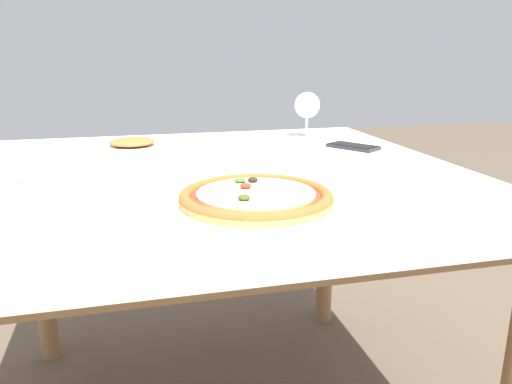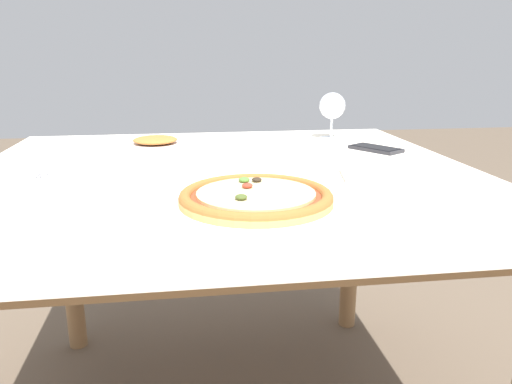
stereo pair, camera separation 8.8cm
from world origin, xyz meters
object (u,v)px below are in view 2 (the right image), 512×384
(fork, at_px, (33,182))
(cell_phone, at_px, (376,149))
(dining_table, at_px, (226,204))
(pizza_plate, at_px, (256,199))
(wine_glass_far_left, at_px, (332,107))
(side_plate, at_px, (155,143))

(fork, bearing_deg, cell_phone, 16.03)
(fork, distance_m, cell_phone, 0.89)
(dining_table, distance_m, pizza_plate, 0.31)
(dining_table, height_order, fork, fork)
(fork, xyz_separation_m, wine_glass_far_left, (0.79, 0.45, 0.10))
(cell_phone, height_order, side_plate, side_plate)
(pizza_plate, height_order, fork, pizza_plate)
(wine_glass_far_left, relative_size, cell_phone, 0.92)
(wine_glass_far_left, bearing_deg, dining_table, -132.96)
(cell_phone, bearing_deg, wine_glass_far_left, 108.29)
(wine_glass_far_left, bearing_deg, pizza_plate, -116.38)
(pizza_plate, xyz_separation_m, cell_phone, (0.41, 0.48, -0.01))
(cell_phone, relative_size, side_plate, 0.72)
(side_plate, bearing_deg, fork, -121.07)
(pizza_plate, relative_size, wine_glass_far_left, 2.13)
(dining_table, height_order, cell_phone, cell_phone)
(pizza_plate, bearing_deg, fork, 151.96)
(dining_table, xyz_separation_m, wine_glass_far_left, (0.37, 0.40, 0.18))
(wine_glass_far_left, height_order, cell_phone, wine_glass_far_left)
(wine_glass_far_left, height_order, side_plate, wine_glass_far_left)
(wine_glass_far_left, relative_size, side_plate, 0.66)
(fork, relative_size, cell_phone, 1.07)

